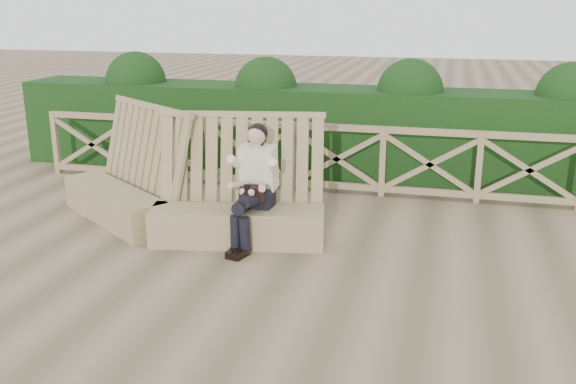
# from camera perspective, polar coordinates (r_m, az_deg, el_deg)

# --- Properties ---
(ground) EXTENTS (60.00, 60.00, 0.00)m
(ground) POSITION_cam_1_polar(r_m,az_deg,el_deg) (7.03, -0.90, -7.95)
(ground) COLOR brown
(ground) RESTS_ON ground
(bench) EXTENTS (4.05, 1.91, 1.59)m
(bench) POSITION_cam_1_polar(r_m,az_deg,el_deg) (8.57, -9.94, -0.77)
(bench) COLOR olive
(bench) RESTS_ON ground
(woman) EXTENTS (0.45, 0.94, 1.51)m
(woman) POSITION_cam_1_polar(r_m,az_deg,el_deg) (7.85, -3.01, 0.90)
(woman) COLOR black
(woman) RESTS_ON ground
(guardrail) EXTENTS (10.10, 0.09, 1.10)m
(guardrail) POSITION_cam_1_polar(r_m,az_deg,el_deg) (10.09, 4.34, 2.97)
(guardrail) COLOR #947856
(guardrail) RESTS_ON ground
(hedge) EXTENTS (12.00, 1.20, 1.50)m
(hedge) POSITION_cam_1_polar(r_m,az_deg,el_deg) (11.21, 5.46, 5.33)
(hedge) COLOR black
(hedge) RESTS_ON ground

